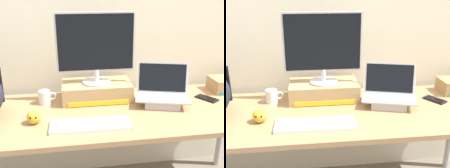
# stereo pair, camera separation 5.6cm
# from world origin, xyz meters

# --- Properties ---
(back_wall) EXTENTS (7.00, 0.10, 2.60)m
(back_wall) POSITION_xyz_m (0.00, 0.47, 1.30)
(back_wall) COLOR silver
(back_wall) RESTS_ON ground
(desk) EXTENTS (2.09, 0.74, 0.74)m
(desk) POSITION_xyz_m (0.00, 0.00, 0.68)
(desk) COLOR #A87F56
(desk) RESTS_ON ground
(toner_box_yellow) EXTENTS (0.47, 0.26, 0.12)m
(toner_box_yellow) POSITION_xyz_m (-0.08, 0.21, 0.80)
(toner_box_yellow) COLOR tan
(toner_box_yellow) RESTS_ON desk
(desktop_monitor) EXTENTS (0.52, 0.19, 0.48)m
(desktop_monitor) POSITION_xyz_m (-0.08, 0.20, 1.11)
(desktop_monitor) COLOR silver
(desktop_monitor) RESTS_ON toner_box_yellow
(open_laptop) EXTENTS (0.39, 0.30, 0.27)m
(open_laptop) POSITION_xyz_m (0.35, 0.05, 0.80)
(open_laptop) COLOR #ADADB2
(open_laptop) RESTS_ON desk
(external_keyboard) EXTENTS (0.46, 0.16, 0.02)m
(external_keyboard) POSITION_xyz_m (-0.15, -0.19, 0.75)
(external_keyboard) COLOR white
(external_keyboard) RESTS_ON desk
(coffee_mug) EXTENTS (0.12, 0.08, 0.09)m
(coffee_mug) POSITION_xyz_m (-0.43, 0.18, 0.79)
(coffee_mug) COLOR silver
(coffee_mug) RESTS_ON desk
(cell_phone) EXTENTS (0.14, 0.17, 0.01)m
(cell_phone) POSITION_xyz_m (0.68, 0.08, 0.75)
(cell_phone) COLOR black
(cell_phone) RESTS_ON desk
(plush_toy) EXTENTS (0.08, 0.08, 0.08)m
(plush_toy) POSITION_xyz_m (-0.47, -0.10, 0.78)
(plush_toy) COLOR gold
(plush_toy) RESTS_ON desk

